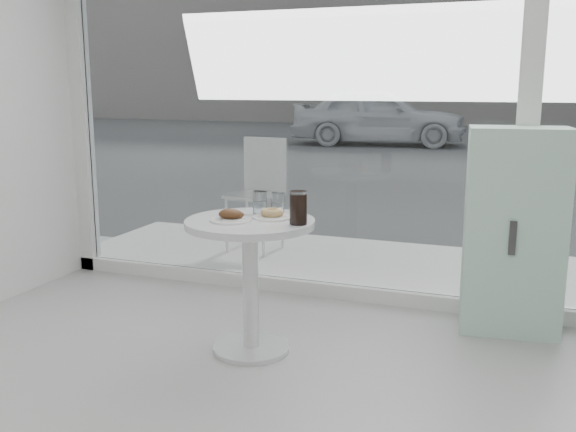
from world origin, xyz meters
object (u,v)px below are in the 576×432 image
at_px(main_table, 250,258).
at_px(plate_donut, 272,215).
at_px(mint_cabinet, 513,231).
at_px(water_tumbler_b, 278,205).
at_px(plate_fritter, 231,216).
at_px(car_white, 379,116).
at_px(cola_glass, 298,208).
at_px(water_tumbler_a, 260,204).
at_px(patio_chair, 259,186).

relative_size(main_table, plate_donut, 3.50).
bearing_deg(mint_cabinet, plate_donut, -154.16).
bearing_deg(water_tumbler_b, plate_fritter, -122.74).
distance_m(plate_donut, water_tumbler_b, 0.12).
relative_size(car_white, cola_glass, 24.33).
relative_size(mint_cabinet, water_tumbler_a, 9.54).
relative_size(water_tumbler_a, water_tumbler_b, 1.05).
relative_size(main_table, patio_chair, 0.78).
bearing_deg(main_table, water_tumbler_b, 63.90).
bearing_deg(mint_cabinet, plate_fritter, -153.09).
xyz_separation_m(car_white, plate_donut, (2.32, -13.04, 0.05)).
bearing_deg(car_white, water_tumbler_b, -177.38).
bearing_deg(plate_donut, cola_glass, -26.97).
xyz_separation_m(mint_cabinet, patio_chair, (-2.18, 1.15, -0.01)).
xyz_separation_m(mint_cabinet, plate_donut, (-1.26, -0.80, 0.16)).
xyz_separation_m(main_table, cola_glass, (0.29, -0.02, 0.31)).
distance_m(car_white, water_tumbler_b, 13.14).
distance_m(main_table, water_tumbler_a, 0.32).
bearing_deg(mint_cabinet, car_white, 99.68).
bearing_deg(main_table, patio_chair, 111.78).
relative_size(car_white, plate_donut, 19.75).
distance_m(plate_fritter, plate_donut, 0.23).
bearing_deg(car_white, patio_chair, 179.71).
bearing_deg(cola_glass, water_tumbler_a, 148.18).
xyz_separation_m(plate_fritter, plate_donut, (0.18, 0.15, -0.01)).
bearing_deg(cola_glass, car_white, 100.80).
xyz_separation_m(plate_donut, cola_glass, (0.19, -0.10, 0.07)).
bearing_deg(water_tumbler_a, main_table, -86.43).
height_order(main_table, patio_chair, patio_chair).
bearing_deg(patio_chair, water_tumbler_a, -61.35).
height_order(mint_cabinet, water_tumbler_b, mint_cabinet).
xyz_separation_m(plate_donut, water_tumbler_b, (-0.01, 0.11, 0.03)).
height_order(main_table, water_tumbler_a, water_tumbler_a).
xyz_separation_m(patio_chair, water_tumbler_a, (0.80, -1.87, 0.21)).
bearing_deg(cola_glass, main_table, 176.29).
height_order(water_tumbler_a, water_tumbler_b, water_tumbler_a).
relative_size(patio_chair, plate_fritter, 4.41).
relative_size(patio_chair, plate_donut, 4.51).
height_order(car_white, water_tumbler_a, car_white).
height_order(mint_cabinet, patio_chair, mint_cabinet).
xyz_separation_m(plate_fritter, cola_glass, (0.37, 0.06, 0.06)).
relative_size(mint_cabinet, car_white, 0.29).
relative_size(patio_chair, water_tumbler_a, 7.53).
relative_size(main_table, car_white, 0.18).
bearing_deg(water_tumbler_b, main_table, -116.10).
bearing_deg(car_white, cola_glass, -176.70).
relative_size(mint_cabinet, water_tumbler_b, 10.05).
bearing_deg(plate_fritter, car_white, 99.21).
bearing_deg(water_tumbler_b, cola_glass, -46.34).
xyz_separation_m(car_white, plate_fritter, (2.14, -13.20, 0.06)).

